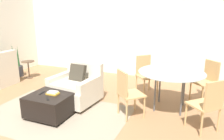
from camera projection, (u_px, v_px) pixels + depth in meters
name	position (u px, v px, depth m)	size (l,w,h in m)	color
wall_back	(122.00, 30.00, 6.49)	(12.00, 0.06, 2.75)	white
area_rug	(55.00, 115.00, 4.16)	(2.69, 1.83, 0.01)	gray
armchair	(76.00, 88.00, 4.67)	(0.98, 0.96, 0.84)	beige
ottoman	(51.00, 104.00, 4.08)	(0.76, 0.72, 0.43)	black
book_stack	(53.00, 93.00, 4.04)	(0.22, 0.15, 0.05)	gold
tv_remote_primary	(41.00, 93.00, 4.10)	(0.06, 0.15, 0.01)	black
tv_remote_secondary	(47.00, 98.00, 3.84)	(0.15, 0.15, 0.01)	black
potted_plant	(17.00, 68.00, 6.55)	(0.34, 0.34, 1.02)	#333338
side_table	(28.00, 66.00, 6.35)	(0.36, 0.36, 0.50)	#4C3828
dining_table	(171.00, 75.00, 4.28)	(1.28, 1.28, 0.77)	#99A8AD
dining_chair_near_left	(127.00, 91.00, 3.97)	(0.59, 0.59, 0.90)	tan
dining_chair_near_right	(208.00, 102.00, 3.47)	(0.59, 0.59, 0.90)	tan
dining_chair_far_left	(145.00, 72.00, 5.18)	(0.59, 0.59, 0.90)	tan
dining_chair_far_right	(207.00, 78.00, 4.68)	(0.59, 0.59, 0.90)	tan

